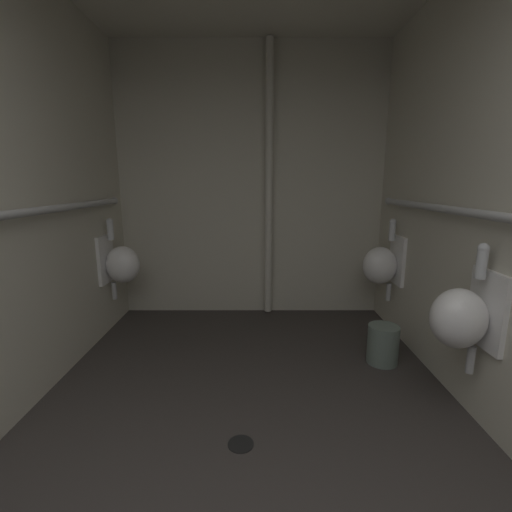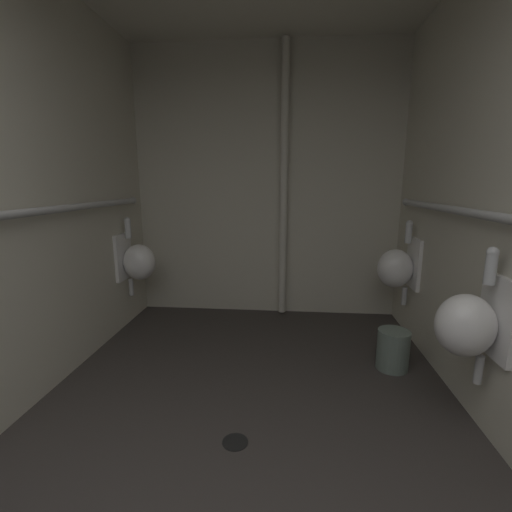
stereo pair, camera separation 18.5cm
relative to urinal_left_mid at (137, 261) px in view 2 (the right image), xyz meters
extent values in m
cube|color=#383330|center=(1.20, -1.34, -0.69)|extent=(2.81, 3.83, 0.08)
cube|color=beige|center=(1.20, 0.54, 0.71)|extent=(2.81, 0.06, 2.71)
ellipsoid|color=white|center=(0.02, 0.00, -0.01)|extent=(0.30, 0.26, 0.34)
cube|color=white|center=(-0.13, 0.00, 0.04)|extent=(0.03, 0.30, 0.44)
cylinder|color=silver|center=(-0.07, 0.00, 0.30)|extent=(0.06, 0.06, 0.16)
sphere|color=silver|center=(-0.07, 0.00, 0.38)|extent=(0.06, 0.06, 0.06)
cylinder|color=#B2B2B2|center=(-0.08, 0.00, -0.26)|extent=(0.04, 0.04, 0.16)
ellipsoid|color=white|center=(2.37, -1.32, -0.01)|extent=(0.30, 0.26, 0.34)
cube|color=white|center=(2.52, -1.32, 0.04)|extent=(0.03, 0.30, 0.44)
cylinder|color=silver|center=(2.46, -1.32, 0.30)|extent=(0.06, 0.06, 0.16)
sphere|color=silver|center=(2.46, -1.32, 0.38)|extent=(0.06, 0.06, 0.06)
cylinder|color=#B2B2B2|center=(2.47, -1.32, -0.26)|extent=(0.04, 0.04, 0.16)
ellipsoid|color=white|center=(2.37, -0.04, -0.01)|extent=(0.30, 0.26, 0.34)
cube|color=white|center=(2.52, -0.04, 0.04)|extent=(0.03, 0.30, 0.44)
cylinder|color=silver|center=(2.46, -0.04, 0.30)|extent=(0.06, 0.06, 0.16)
sphere|color=silver|center=(2.46, -0.04, 0.38)|extent=(0.06, 0.06, 0.06)
cylinder|color=#B2B2B2|center=(2.47, -0.04, -0.26)|extent=(0.04, 0.04, 0.16)
cylinder|color=#B2B2B2|center=(-0.09, -1.35, 0.56)|extent=(0.05, 3.09, 0.05)
sphere|color=#B2B2B2|center=(-0.09, 0.20, 0.56)|extent=(0.06, 0.06, 0.06)
cylinder|color=#B2B2B2|center=(2.48, -1.37, 0.56)|extent=(0.05, 3.06, 0.05)
sphere|color=#B2B2B2|center=(2.48, 0.16, 0.56)|extent=(0.06, 0.06, 0.06)
cylinder|color=beige|center=(1.37, 0.43, 0.71)|extent=(0.07, 0.07, 2.66)
cylinder|color=black|center=(1.16, -1.52, -0.64)|extent=(0.14, 0.14, 0.01)
cylinder|color=slate|center=(2.22, -0.64, -0.49)|extent=(0.23, 0.23, 0.30)
camera|label=1|loc=(1.25, -3.18, 0.73)|focal=24.95mm
camera|label=2|loc=(1.43, -3.18, 0.73)|focal=24.95mm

